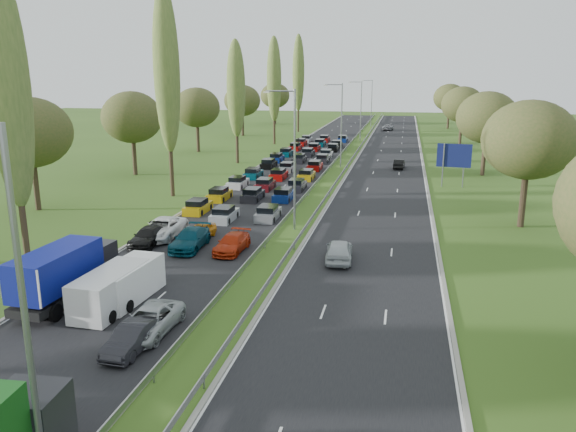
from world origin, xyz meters
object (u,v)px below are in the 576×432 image
Objects in this scene: near_car_3 at (148,236)px; info_sign at (6,277)px; near_car_2 at (162,228)px; white_van_rear at (130,281)px; blue_lorry at (67,272)px; direction_sign at (454,157)px; white_van_front at (113,289)px.

info_sign reaches higher than near_car_3.
near_car_2 is 13.02m from white_van_rear.
white_van_rear is (3.42, 1.08, -0.67)m from blue_lorry.
blue_lorry reaches higher than info_sign.
direction_sign is at bearing 61.28° from blue_lorry.
direction_sign is (21.57, 40.06, 2.45)m from white_van_rear.
white_van_rear reaches higher than near_car_2.
white_van_rear is at bearing -74.98° from near_car_2.
near_car_2 is 13.64m from blue_lorry.
blue_lorry is (0.33, -11.44, 1.09)m from near_car_3.
blue_lorry is at bearing 6.83° from info_sign.
white_van_front reaches higher than near_car_3.
near_car_3 is 0.87× the size of white_van_rear.
near_car_3 is 0.85× the size of white_van_front.
direction_sign is (28.80, 41.60, 2.20)m from info_sign.
blue_lorry is at bearing -158.59° from white_van_rear.
near_car_3 is 12.37m from white_van_front.
near_car_3 is at bearing 108.80° from white_van_front.
direction_sign reaches higher than info_sign.
white_van_front is 1.53m from white_van_rear.
white_van_front is at bearing 0.28° from info_sign.
white_van_front is 2.66× the size of info_sign.
blue_lorry is 1.56× the size of direction_sign.
direction_sign is (21.84, 41.56, 2.42)m from white_van_front.
white_van_rear is at bearing 20.06° from blue_lorry.
info_sign reaches higher than near_car_2.
direction_sign is at bearing 47.06° from near_car_2.
white_van_front reaches higher than near_car_2.
white_van_front is (3.47, -11.86, 0.44)m from near_car_3.
direction_sign is (24.98, 41.14, 1.77)m from blue_lorry.
white_van_rear is (0.28, 1.50, -0.03)m from white_van_front.
blue_lorry is 3.86× the size of info_sign.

